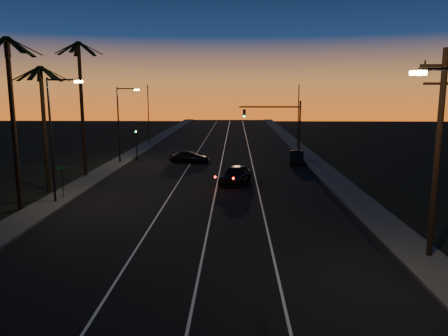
{
  "coord_description": "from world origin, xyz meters",
  "views": [
    {
      "loc": [
        2.11,
        -10.54,
        8.05
      ],
      "look_at": [
        1.26,
        21.28,
        2.45
      ],
      "focal_mm": 35.0,
      "sensor_mm": 36.0,
      "label": 1
    }
  ],
  "objects_px": {
    "utility_pole": "(438,151)",
    "signal_mast": "(279,120)",
    "cross_car": "(189,157)",
    "lead_car": "(235,175)",
    "right_car": "(296,157)"
  },
  "relations": [
    {
      "from": "signal_mast",
      "to": "cross_car",
      "type": "distance_m",
      "value": 11.18
    },
    {
      "from": "right_car",
      "to": "utility_pole",
      "type": "bearing_deg",
      "value": -84.76
    },
    {
      "from": "lead_car",
      "to": "right_car",
      "type": "distance_m",
      "value": 13.08
    },
    {
      "from": "cross_car",
      "to": "utility_pole",
      "type": "bearing_deg",
      "value": -62.66
    },
    {
      "from": "signal_mast",
      "to": "utility_pole",
      "type": "bearing_deg",
      "value": -81.53
    },
    {
      "from": "signal_mast",
      "to": "lead_car",
      "type": "distance_m",
      "value": 14.29
    },
    {
      "from": "signal_mast",
      "to": "right_car",
      "type": "distance_m",
      "value": 4.77
    },
    {
      "from": "right_car",
      "to": "signal_mast",
      "type": "bearing_deg",
      "value": 138.46
    },
    {
      "from": "signal_mast",
      "to": "cross_car",
      "type": "xyz_separation_m",
      "value": [
        -10.29,
        -1.46,
        -4.11
      ]
    },
    {
      "from": "utility_pole",
      "to": "cross_car",
      "type": "height_order",
      "value": "utility_pole"
    },
    {
      "from": "cross_car",
      "to": "lead_car",
      "type": "bearing_deg",
      "value": -65.03
    },
    {
      "from": "lead_car",
      "to": "right_car",
      "type": "xyz_separation_m",
      "value": [
        6.88,
        11.12,
        -0.09
      ]
    },
    {
      "from": "utility_pole",
      "to": "signal_mast",
      "type": "distance_m",
      "value": 30.33
    },
    {
      "from": "signal_mast",
      "to": "right_car",
      "type": "xyz_separation_m",
      "value": [
        1.86,
        -1.65,
        -4.06
      ]
    },
    {
      "from": "lead_car",
      "to": "right_car",
      "type": "bearing_deg",
      "value": 58.24
    }
  ]
}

